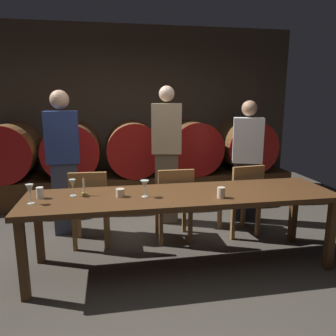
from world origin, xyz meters
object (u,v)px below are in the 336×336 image
(cup_center, at_px, (120,193))
(chair_center, at_px, (174,201))
(wine_barrel_left, at_px, (73,150))
(chair_left, at_px, (90,205))
(wine_barrel_right, at_px, (191,146))
(guest_left, at_px, (64,162))
(wine_glass_center, at_px, (72,184))
(chair_right, at_px, (242,196))
(candle_center, at_px, (84,190))
(dining_table, at_px, (182,200))
(wine_barrel_far_left, at_px, (9,151))
(wine_glass_left, at_px, (30,190))
(guest_right, at_px, (247,161))
(wine_barrel_center, at_px, (133,148))
(cup_left, at_px, (40,193))
(cup_right, at_px, (221,193))
(wine_barrel_far_right, at_px, (243,145))
(wine_glass_right, at_px, (145,184))
(guest_center, at_px, (167,154))

(cup_center, bearing_deg, chair_center, 42.18)
(wine_barrel_left, bearing_deg, chair_left, -78.94)
(wine_barrel_right, xyz_separation_m, guest_left, (-1.90, -1.25, 0.05))
(wine_barrel_left, xyz_separation_m, wine_glass_center, (0.22, -2.21, 0.01))
(chair_right, xyz_separation_m, candle_center, (-1.81, -0.50, 0.31))
(cup_center, bearing_deg, dining_table, -0.55)
(wine_barrel_far_left, bearing_deg, wine_glass_left, -71.14)
(chair_left, relative_size, wine_glass_left, 5.04)
(guest_right, bearing_deg, wine_barrel_far_left, -0.78)
(candle_center, bearing_deg, dining_table, -6.71)
(cup_center, bearing_deg, wine_barrel_center, 82.77)
(chair_center, height_order, guest_right, guest_right)
(chair_right, distance_m, wine_glass_left, 2.38)
(wine_barrel_far_left, bearing_deg, chair_left, -53.32)
(wine_glass_center, bearing_deg, cup_left, -176.09)
(chair_right, bearing_deg, cup_right, 47.41)
(wine_barrel_left, height_order, chair_center, wine_barrel_left)
(guest_left, xyz_separation_m, cup_right, (1.54, -1.26, -0.10))
(wine_barrel_far_left, xyz_separation_m, chair_right, (3.06, -1.71, -0.36))
(chair_left, bearing_deg, wine_barrel_far_right, -142.77)
(wine_barrel_right, distance_m, chair_right, 1.76)
(candle_center, height_order, cup_right, candle_center)
(wine_barrel_far_left, relative_size, guest_right, 0.57)
(wine_glass_right, xyz_separation_m, cup_center, (-0.22, 0.05, -0.08))
(wine_glass_center, relative_size, cup_center, 1.97)
(wine_barrel_right, relative_size, wine_glass_center, 5.75)
(chair_center, distance_m, guest_right, 1.23)
(wine_barrel_far_left, height_order, chair_center, wine_barrel_far_left)
(wine_barrel_left, xyz_separation_m, chair_center, (1.28, -1.74, -0.36))
(wine_glass_right, bearing_deg, dining_table, 6.39)
(wine_barrel_right, distance_m, wine_barrel_far_right, 0.93)
(guest_left, height_order, wine_glass_right, guest_left)
(guest_right, relative_size, cup_right, 16.42)
(wine_glass_left, bearing_deg, chair_right, 16.90)
(guest_right, height_order, cup_left, guest_right)
(wine_barrel_center, bearing_deg, chair_right, -55.32)
(candle_center, relative_size, wine_glass_left, 1.03)
(wine_barrel_center, relative_size, chair_left, 1.04)
(chair_center, relative_size, wine_glass_right, 5.58)
(wine_barrel_far_left, height_order, dining_table, wine_barrel_far_left)
(chair_right, bearing_deg, cup_center, 14.79)
(wine_barrel_far_left, xyz_separation_m, guest_center, (2.24, -1.11, 0.07))
(wine_barrel_right, relative_size, chair_left, 1.04)
(wine_barrel_far_right, height_order, chair_center, wine_barrel_far_right)
(wine_glass_right, bearing_deg, wine_barrel_far_left, 127.49)
(guest_center, bearing_deg, dining_table, 98.31)
(wine_barrel_far_right, distance_m, dining_table, 2.83)
(chair_left, height_order, guest_left, guest_left)
(guest_right, height_order, wine_glass_right, guest_right)
(wine_barrel_far_right, xyz_separation_m, chair_center, (-1.57, -1.74, -0.36))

